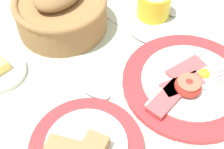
% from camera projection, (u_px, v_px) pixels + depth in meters
% --- Properties ---
extents(ground_plane, '(3.00, 3.00, 0.00)m').
position_uv_depth(ground_plane, '(147.00, 95.00, 0.61)').
color(ground_plane, '#B7CCB7').
extents(breakfast_plate, '(0.27, 0.27, 0.04)m').
position_uv_depth(breakfast_plate, '(189.00, 83.00, 0.62)').
color(breakfast_plate, red).
rests_on(breakfast_plate, ground_plane).
extents(bread_plate, '(0.20, 0.20, 0.04)m').
position_uv_depth(bread_plate, '(84.00, 148.00, 0.53)').
color(bread_plate, red).
rests_on(bread_plate, ground_plane).
extents(sugar_cup, '(0.08, 0.08, 0.06)m').
position_uv_depth(sugar_cup, '(154.00, 3.00, 0.74)').
color(sugar_cup, yellow).
rests_on(sugar_cup, ground_plane).
extents(bread_basket, '(0.21, 0.21, 0.11)m').
position_uv_depth(bread_basket, '(61.00, 10.00, 0.70)').
color(bread_basket, olive).
rests_on(bread_basket, ground_plane).
extents(teaspoon_by_saucer, '(0.03, 0.19, 0.01)m').
position_uv_depth(teaspoon_by_saucer, '(173.00, 15.00, 0.76)').
color(teaspoon_by_saucer, silver).
rests_on(teaspoon_by_saucer, ground_plane).
extents(teaspoon_near_cup, '(0.10, 0.18, 0.01)m').
position_uv_depth(teaspoon_near_cup, '(82.00, 86.00, 0.62)').
color(teaspoon_near_cup, silver).
rests_on(teaspoon_near_cup, ground_plane).
extents(teaspoon_stray, '(0.05, 0.19, 0.01)m').
position_uv_depth(teaspoon_stray, '(131.00, 30.00, 0.73)').
color(teaspoon_stray, silver).
rests_on(teaspoon_stray, ground_plane).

